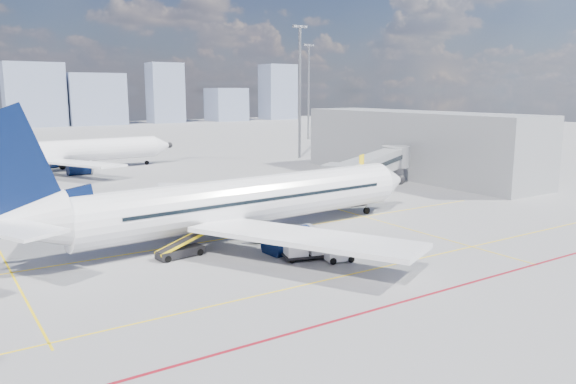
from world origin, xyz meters
The scene contains 12 objects.
ground centered at (0.00, 0.00, 0.00)m, with size 420.00×420.00×0.00m, color gray.
apron_markings centered at (-0.58, -3.91, 0.01)m, with size 90.00×35.12×0.01m.
jet_bridge centered at (23.51, 16.91, 3.74)m, with size 23.55×15.78×6.30m.
terminal_block centered at (39.95, 26.00, 5.00)m, with size 10.00×42.00×10.00m.
floodlight_mast_ne centered at (38.00, 55.00, 13.59)m, with size 3.20×0.61×25.45m.
floodlight_mast_far centered at (65.00, 90.00, 13.59)m, with size 3.20×0.61×25.45m.
main_aircraft centered at (-1.64, 7.75, 3.21)m, with size 44.36×38.62×12.94m.
second_aircraft centered at (-5.45, 61.20, 3.22)m, with size 38.99×33.96×11.36m.
baggage_tug centered at (1.73, -3.07, 0.70)m, with size 2.33×1.74×1.46m.
cargo_dolly centered at (0.13, -1.16, 1.13)m, with size 4.09×2.69×2.07m.
belt_loader centered at (-7.94, 4.89, 0.58)m, with size 5.57×1.92×2.24m.
ramp_worker centered at (4.28, -2.50, 0.87)m, with size 0.64×0.42×1.74m, color yellow.
Camera 1 is at (-24.69, -36.12, 13.15)m, focal length 35.00 mm.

